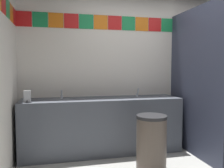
# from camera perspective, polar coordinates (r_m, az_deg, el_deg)

# --- Properties ---
(wall_back) EXTENTS (4.22, 0.09, 2.81)m
(wall_back) POSITION_cam_1_polar(r_m,az_deg,el_deg) (4.14, 8.45, 5.31)
(wall_back) COLOR silver
(wall_back) RESTS_ON ground_plane
(vanity_counter) EXTENTS (2.41, 0.57, 0.84)m
(vanity_counter) POSITION_cam_1_polar(r_m,az_deg,el_deg) (3.70, -2.39, -9.82)
(vanity_counter) COLOR #4C515B
(vanity_counter) RESTS_ON ground_plane
(faucet_left) EXTENTS (0.04, 0.10, 0.14)m
(faucet_left) POSITION_cam_1_polar(r_m,az_deg,el_deg) (3.64, -12.06, -2.70)
(faucet_left) COLOR silver
(faucet_left) RESTS_ON vanity_counter
(faucet_right) EXTENTS (0.04, 0.10, 0.14)m
(faucet_right) POSITION_cam_1_polar(r_m,az_deg,el_deg) (3.86, 6.17, -2.25)
(faucet_right) COLOR silver
(faucet_right) RESTS_ON vanity_counter
(soap_dispenser) EXTENTS (0.09, 0.09, 0.16)m
(soap_dispenser) POSITION_cam_1_polar(r_m,az_deg,el_deg) (3.40, -19.79, -2.88)
(soap_dispenser) COLOR #B7BABF
(soap_dispenser) RESTS_ON vanity_counter
(stall_divider) EXTENTS (0.92, 1.38, 2.19)m
(stall_divider) POSITION_cam_1_polar(r_m,az_deg,el_deg) (3.60, 23.66, 0.20)
(stall_divider) COLOR #33384C
(stall_divider) RESTS_ON ground_plane
(toilet) EXTENTS (0.39, 0.49, 0.74)m
(toilet) POSITION_cam_1_polar(r_m,az_deg,el_deg) (4.34, 23.00, -9.74)
(toilet) COLOR white
(toilet) RESTS_ON ground_plane
(trash_bin) EXTENTS (0.39, 0.39, 0.70)m
(trash_bin) POSITION_cam_1_polar(r_m,az_deg,el_deg) (3.17, 9.49, -13.71)
(trash_bin) COLOR brown
(trash_bin) RESTS_ON ground_plane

